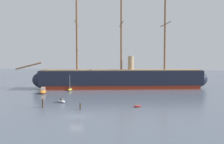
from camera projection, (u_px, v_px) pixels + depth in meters
name	position (u px, v px, depth m)	size (l,w,h in m)	color
ground_plane	(77.00, 116.00, 48.75)	(400.00, 400.00, 0.00)	slate
tall_ship	(121.00, 78.00, 93.09)	(71.72, 22.34, 34.92)	maroon
motorboat_foreground_left	(62.00, 101.00, 63.59)	(2.97, 2.92, 1.24)	silver
dinghy_foreground_right	(138.00, 106.00, 57.77)	(2.08, 1.46, 0.45)	#B22D28
motorboat_mid_left	(43.00, 91.00, 79.91)	(3.49, 5.24, 2.04)	orange
sailboat_alongside_bow	(70.00, 89.00, 87.13)	(1.83, 4.30, 5.42)	gold
dinghy_far_left	(60.00, 83.00, 108.97)	(2.61, 1.50, 0.58)	orange
sailboat_far_right	(191.00, 87.00, 93.95)	(5.01, 3.98, 6.50)	#7FB2D6
sailboat_distant_centre	(124.00, 83.00, 112.43)	(1.22, 3.36, 4.29)	#7FB2D6
mooring_piling_nearest	(80.00, 106.00, 54.99)	(0.31, 0.31, 1.45)	#423323
mooring_piling_left_pair	(43.00, 103.00, 57.09)	(0.38, 0.38, 1.99)	#423323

